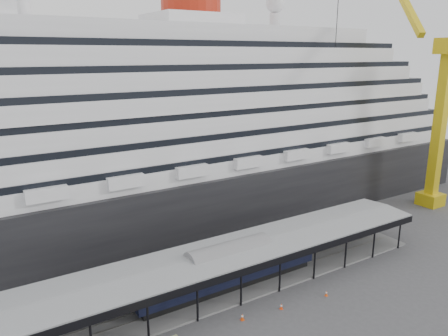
{
  "coord_description": "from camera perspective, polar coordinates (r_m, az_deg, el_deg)",
  "views": [
    {
      "loc": [
        -28.86,
        -36.19,
        28.49
      ],
      "look_at": [
        -0.72,
        8.0,
        14.74
      ],
      "focal_mm": 35.0,
      "sensor_mm": 36.0,
      "label": 1
    }
  ],
  "objects": [
    {
      "name": "ground",
      "position": [
        54.35,
        5.41,
        -16.98
      ],
      "size": [
        200.0,
        200.0,
        0.0
      ],
      "primitive_type": "plane",
      "color": "#3E3E41",
      "rests_on": "ground"
    },
    {
      "name": "cruise_ship",
      "position": [
        74.76,
        -9.5,
        6.71
      ],
      "size": [
        130.0,
        30.0,
        43.9
      ],
      "color": "black",
      "rests_on": "ground"
    },
    {
      "name": "platform_canopy",
      "position": [
        56.68,
        2.3,
        -12.76
      ],
      "size": [
        56.0,
        9.18,
        5.3
      ],
      "color": "slate",
      "rests_on": "ground"
    },
    {
      "name": "crane_yellow",
      "position": [
        89.56,
        26.02,
        7.77
      ],
      "size": [
        23.83,
        18.78,
        47.6
      ],
      "color": "gold",
      "rests_on": "ground"
    },
    {
      "name": "pullman_carriage",
      "position": [
        55.46,
        0.65,
        -12.71
      ],
      "size": [
        25.06,
        3.51,
        24.6
      ],
      "rotation": [
        0.0,
        0.0,
        -0.0
      ],
      "color": "black",
      "rests_on": "ground"
    },
    {
      "name": "traffic_cone_left",
      "position": [
        53.03,
        7.5,
        -17.47
      ],
      "size": [
        0.49,
        0.49,
        0.72
      ],
      "rotation": [
        0.0,
        0.0,
        -0.42
      ],
      "color": "#E23C0C",
      "rests_on": "ground"
    },
    {
      "name": "traffic_cone_mid",
      "position": [
        50.85,
        2.41,
        -18.84
      ],
      "size": [
        0.47,
        0.47,
        0.81
      ],
      "rotation": [
        0.0,
        0.0,
        0.14
      ],
      "color": "#D0400B",
      "rests_on": "ground"
    },
    {
      "name": "traffic_cone_right",
      "position": [
        56.42,
        13.22,
        -15.65
      ],
      "size": [
        0.37,
        0.37,
        0.69
      ],
      "rotation": [
        0.0,
        0.0,
        0.05
      ],
      "color": "#EE4D0D",
      "rests_on": "ground"
    }
  ]
}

